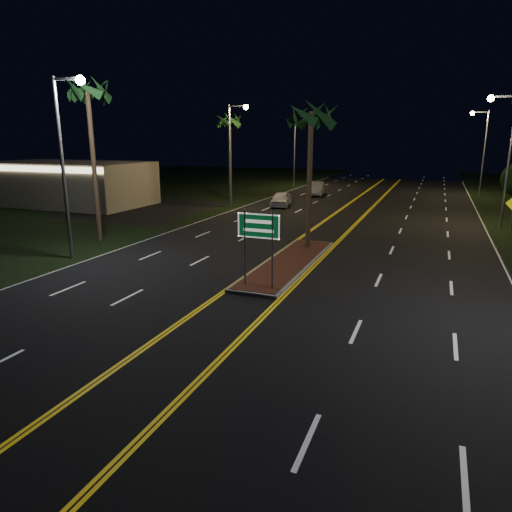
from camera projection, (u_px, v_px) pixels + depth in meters
The scene contains 15 objects.
ground at pixel (231, 313), 16.49m from camera, with size 120.00×120.00×0.00m, color black.
grass_left at pixel (76, 196), 49.66m from camera, with size 40.00×110.00×0.01m, color black.
median_island at pixel (289, 263), 22.78m from camera, with size 2.25×10.25×0.17m.
highway_sign at pixel (259, 233), 18.41m from camera, with size 1.80×0.08×3.20m.
commercial_building at pixel (69, 183), 43.23m from camera, with size 15.00×8.12×4.00m.
streetlight_left_near at pixel (67, 148), 22.45m from camera, with size 1.91×0.44×9.00m.
streetlight_left_mid at pixel (234, 144), 40.47m from camera, with size 1.91×0.44×9.00m.
streetlight_left_far at pixel (297, 142), 58.49m from camera, with size 1.91×0.44×9.00m.
streetlight_right_mid at pixel (505, 145), 31.13m from camera, with size 1.91×0.44×9.00m.
streetlight_right_far at pixel (481, 143), 49.15m from camera, with size 1.91×0.44×9.00m.
palm_median at pixel (311, 116), 24.13m from camera, with size 2.40×2.40×8.30m.
palm_left_near at pixel (87, 92), 25.97m from camera, with size 2.40×2.40×9.80m.
palm_left_far at pixel (230, 121), 44.32m from camera, with size 2.40×2.40×8.80m.
car_near at pixel (281, 198), 42.20m from camera, with size 2.04×4.75×1.58m, color silver.
car_far at pixel (316, 187), 50.63m from camera, with size 2.20×5.14×1.71m, color #B6BAC1.
Camera 1 is at (6.52, -14.04, 6.11)m, focal length 32.00 mm.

